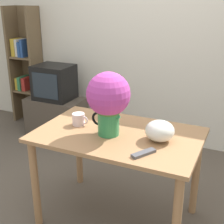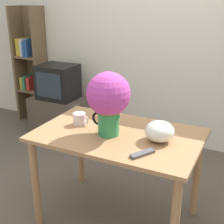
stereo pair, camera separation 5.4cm
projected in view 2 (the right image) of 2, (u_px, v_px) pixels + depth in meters
The scene contains 10 objects.
ground_plane at pixel (97, 210), 2.70m from camera, with size 12.00×12.00×0.00m, color brown.
wall_back at pixel (162, 36), 3.60m from camera, with size 8.00×0.05×2.60m.
table at pixel (118, 147), 2.39m from camera, with size 1.23×0.79×0.77m.
flower_vase at pixel (108, 99), 2.23m from camera, with size 0.32×0.32×0.47m.
coffee_mug at pixel (80, 119), 2.49m from camera, with size 0.14×0.10×0.09m.
white_bowl at pixel (160, 131), 2.19m from camera, with size 0.21×0.21×0.15m.
remote_control at pixel (142, 154), 2.02m from camera, with size 0.13×0.18×0.02m.
tv_stand at pixel (60, 116), 4.10m from camera, with size 0.73×0.43×0.50m.
tv_set at pixel (58, 82), 3.94m from camera, with size 0.46×0.39×0.43m.
bookshelf at pixel (31, 65), 4.43m from camera, with size 0.42×0.28×1.62m.
Camera 2 is at (1.10, -1.94, 1.74)m, focal length 50.00 mm.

